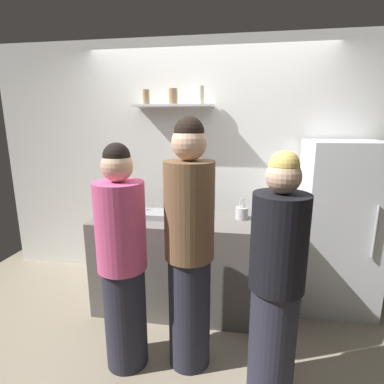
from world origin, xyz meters
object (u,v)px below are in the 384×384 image
baking_pan (158,214)px  wine_bottle_green_glass (108,209)px  water_bottle_plastic (179,213)px  wine_bottle_dark_glass (266,208)px  wine_bottle_amber_glass (120,204)px  utensil_holder (242,213)px  refrigerator (338,226)px  wine_bottle_pale_glass (112,202)px  person_pink_top (123,263)px  person_brown_jacket (189,250)px  person_blonde (276,282)px

baking_pan → wine_bottle_green_glass: bearing=-151.1°
wine_bottle_green_glass → water_bottle_plastic: bearing=5.1°
baking_pan → wine_bottle_dark_glass: 0.98m
wine_bottle_green_glass → wine_bottle_amber_glass: (0.04, 0.17, 0.00)m
wine_bottle_dark_glass → baking_pan: bearing=-178.6°
utensil_holder → wine_bottle_amber_glass: wine_bottle_amber_glass is taller
wine_bottle_amber_glass → wine_bottle_dark_glass: 1.32m
baking_pan → refrigerator: bearing=10.4°
wine_bottle_pale_glass → person_pink_top: 0.93m
wine_bottle_pale_glass → wine_bottle_dark_glass: (1.44, -0.03, 0.01)m
wine_bottle_green_glass → water_bottle_plastic: 0.62m
utensil_holder → wine_bottle_dark_glass: 0.22m
wine_bottle_amber_glass → person_brown_jacket: person_brown_jacket is taller
wine_bottle_amber_glass → person_blonde: bearing=-30.2°
wine_bottle_pale_glass → person_pink_top: bearing=-62.3°
wine_bottle_green_glass → person_brown_jacket: bearing=-29.8°
refrigerator → water_bottle_plastic: bearing=-162.2°
refrigerator → water_bottle_plastic: refrigerator is taller
person_blonde → person_pink_top: (-1.03, 0.06, 0.02)m
wine_bottle_green_glass → person_brown_jacket: person_brown_jacket is taller
wine_bottle_green_glass → water_bottle_plastic: (0.62, 0.06, -0.02)m
utensil_holder → wine_bottle_pale_glass: bearing=-179.2°
refrigerator → wine_bottle_dark_glass: refrigerator is taller
wine_bottle_amber_glass → refrigerator: bearing=9.8°
utensil_holder → person_blonde: bearing=-76.2°
wine_bottle_pale_glass → wine_bottle_green_glass: (0.08, -0.27, 0.01)m
utensil_holder → person_blonde: person_blonde is taller
water_bottle_plastic → person_blonde: (0.75, -0.66, -0.21)m
person_pink_top → person_brown_jacket: bearing=14.5°
refrigerator → wine_bottle_amber_glass: bearing=-170.2°
wine_bottle_green_glass → baking_pan: bearing=28.9°
person_pink_top → wine_bottle_pale_glass: bearing=121.9°
utensil_holder → wine_bottle_green_glass: (-1.15, -0.28, 0.06)m
baking_pan → person_blonde: person_blonde is taller
wine_bottle_amber_glass → water_bottle_plastic: (0.58, -0.11, -0.02)m
water_bottle_plastic → person_brown_jacket: person_brown_jacket is taller
wine_bottle_amber_glass → wine_bottle_dark_glass: wine_bottle_amber_glass is taller
refrigerator → wine_bottle_green_glass: size_ratio=5.18×
person_blonde → person_pink_top: person_pink_top is taller
wine_bottle_amber_glass → person_brown_jacket: 0.99m
refrigerator → person_pink_top: person_pink_top is taller
person_brown_jacket → baking_pan: bearing=-16.0°
wine_bottle_dark_glass → water_bottle_plastic: wine_bottle_dark_glass is taller
wine_bottle_green_glass → person_blonde: size_ratio=0.19×
refrigerator → wine_bottle_green_glass: bearing=-165.9°
refrigerator → wine_bottle_dark_glass: (-0.69, -0.28, 0.22)m
baking_pan → utensil_holder: size_ratio=1.55×
utensil_holder → wine_bottle_amber_glass: 1.12m
utensil_holder → person_pink_top: size_ratio=0.13×
person_blonde → person_brown_jacket: bearing=92.1°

